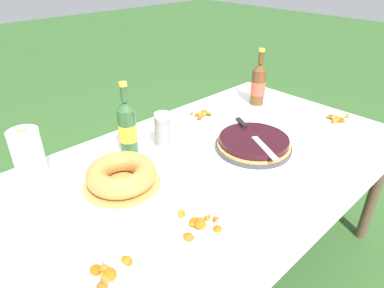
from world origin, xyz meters
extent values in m
plane|color=#335B28|center=(0.00, 0.00, 0.00)|extent=(16.00, 16.00, 0.00)
cube|color=brown|center=(0.00, 0.00, 0.66)|extent=(1.77, 1.00, 0.03)
cylinder|color=brown|center=(0.82, -0.44, 0.32)|extent=(0.06, 0.06, 0.64)
cylinder|color=brown|center=(0.82, 0.44, 0.32)|extent=(0.06, 0.06, 0.64)
cube|color=white|center=(0.00, 0.00, 0.68)|extent=(1.78, 1.01, 0.00)
cube|color=white|center=(0.00, -0.50, 0.63)|extent=(1.78, 0.00, 0.10)
cube|color=white|center=(0.00, 0.50, 0.63)|extent=(1.78, 0.00, 0.10)
cube|color=white|center=(0.89, 0.00, 0.63)|extent=(0.00, 1.01, 0.10)
cylinder|color=#38383D|center=(0.20, -0.07, 0.69)|extent=(0.34, 0.34, 0.02)
cylinder|color=tan|center=(0.20, -0.07, 0.71)|extent=(0.32, 0.32, 0.01)
cylinder|color=black|center=(0.20, -0.07, 0.73)|extent=(0.30, 0.30, 0.03)
cube|color=silver|center=(0.16, -0.15, 0.74)|extent=(0.11, 0.18, 0.00)
cube|color=black|center=(0.26, 0.06, 0.75)|extent=(0.06, 0.09, 0.01)
cylinder|color=tan|center=(-0.37, 0.11, 0.68)|extent=(0.29, 0.29, 0.01)
torus|color=#BC7F3D|center=(-0.37, 0.11, 0.73)|extent=(0.26, 0.26, 0.08)
cylinder|color=white|center=(-0.07, 0.23, 0.73)|extent=(0.07, 0.07, 0.09)
cylinder|color=white|center=(-0.07, 0.23, 0.74)|extent=(0.07, 0.07, 0.09)
cylinder|color=white|center=(-0.07, 0.23, 0.75)|extent=(0.07, 0.07, 0.09)
cylinder|color=white|center=(-0.07, 0.23, 0.77)|extent=(0.07, 0.07, 0.09)
cylinder|color=white|center=(-0.07, 0.23, 0.78)|extent=(0.07, 0.07, 0.09)
cylinder|color=white|center=(-0.07, 0.23, 0.79)|extent=(0.07, 0.07, 0.09)
torus|color=white|center=(-0.07, 0.23, 0.84)|extent=(0.07, 0.07, 0.01)
cylinder|color=#2D562D|center=(-0.21, 0.29, 0.78)|extent=(0.08, 0.08, 0.20)
cylinder|color=yellow|center=(-0.21, 0.29, 0.78)|extent=(0.08, 0.08, 0.08)
cone|color=#2D562D|center=(-0.21, 0.29, 0.90)|extent=(0.08, 0.08, 0.04)
cylinder|color=#2D562D|center=(-0.21, 0.29, 0.95)|extent=(0.03, 0.03, 0.06)
cylinder|color=gold|center=(-0.21, 0.29, 0.99)|extent=(0.03, 0.03, 0.02)
cylinder|color=brown|center=(0.63, 0.24, 0.78)|extent=(0.08, 0.08, 0.20)
cylinder|color=#E54C38|center=(0.63, 0.24, 0.78)|extent=(0.08, 0.08, 0.08)
cone|color=brown|center=(0.63, 0.24, 0.90)|extent=(0.08, 0.08, 0.04)
cylinder|color=brown|center=(0.63, 0.24, 0.95)|extent=(0.03, 0.03, 0.06)
cylinder|color=gold|center=(0.63, 0.24, 0.99)|extent=(0.03, 0.03, 0.02)
cylinder|color=white|center=(0.73, -0.21, 0.69)|extent=(0.22, 0.22, 0.01)
torus|color=white|center=(0.73, -0.21, 0.69)|extent=(0.22, 0.22, 0.01)
cone|color=#A64F19|center=(0.72, -0.16, 0.71)|extent=(0.05, 0.05, 0.03)
cone|color=#CC6318|center=(0.76, -0.18, 0.70)|extent=(0.04, 0.04, 0.03)
cone|color=#BD531B|center=(0.72, -0.15, 0.70)|extent=(0.04, 0.04, 0.03)
cone|color=#BC6F0B|center=(0.71, -0.20, 0.71)|extent=(0.04, 0.04, 0.03)
cone|color=#AE5B15|center=(0.80, -0.22, 0.71)|extent=(0.04, 0.04, 0.03)
cone|color=#B26B18|center=(0.69, -0.20, 0.71)|extent=(0.05, 0.05, 0.04)
cone|color=#AD4E11|center=(0.73, -0.22, 0.71)|extent=(0.05, 0.04, 0.05)
cone|color=#C7701E|center=(0.72, -0.19, 0.70)|extent=(0.05, 0.05, 0.04)
cylinder|color=white|center=(-0.33, -0.26, 0.69)|extent=(0.24, 0.24, 0.01)
torus|color=white|center=(-0.33, -0.26, 0.69)|extent=(0.23, 0.23, 0.01)
cone|color=#B5660D|center=(-0.33, -0.24, 0.71)|extent=(0.05, 0.05, 0.03)
cone|color=#CF5F15|center=(-0.33, -0.27, 0.72)|extent=(0.05, 0.05, 0.04)
cone|color=#AF610E|center=(-0.30, -0.31, 0.70)|extent=(0.04, 0.04, 0.03)
cone|color=#A8530E|center=(-0.27, -0.28, 0.71)|extent=(0.04, 0.04, 0.04)
cone|color=orange|center=(-0.34, -0.24, 0.70)|extent=(0.04, 0.04, 0.04)
cone|color=orange|center=(-0.34, -0.19, 0.71)|extent=(0.03, 0.03, 0.03)
cone|color=#B85D17|center=(-0.29, -0.25, 0.70)|extent=(0.04, 0.04, 0.03)
cone|color=orange|center=(-0.32, -0.26, 0.70)|extent=(0.05, 0.05, 0.03)
cone|color=#BF5714|center=(-0.38, -0.28, 0.70)|extent=(0.05, 0.06, 0.03)
cylinder|color=white|center=(-0.62, -0.25, 0.69)|extent=(0.23, 0.23, 0.01)
torus|color=white|center=(-0.62, -0.25, 0.69)|extent=(0.23, 0.23, 0.01)
cone|color=#B74D17|center=(-0.67, -0.25, 0.70)|extent=(0.05, 0.05, 0.04)
cone|color=#B3610F|center=(-0.64, -0.24, 0.71)|extent=(0.06, 0.06, 0.05)
cone|color=#C45A0B|center=(-0.65, -0.20, 0.71)|extent=(0.05, 0.05, 0.03)
cone|color=#B35F1E|center=(-0.64, -0.21, 0.72)|extent=(0.04, 0.04, 0.04)
cone|color=#AC5B0E|center=(-0.57, -0.23, 0.72)|extent=(0.05, 0.05, 0.04)
cone|color=#C35E1E|center=(-0.65, -0.23, 0.70)|extent=(0.05, 0.05, 0.05)
cylinder|color=white|center=(0.25, 0.32, 0.69)|extent=(0.20, 0.20, 0.01)
torus|color=white|center=(0.25, 0.32, 0.69)|extent=(0.20, 0.20, 0.01)
cone|color=#B0661F|center=(0.25, 0.32, 0.72)|extent=(0.04, 0.04, 0.03)
cone|color=#B16311|center=(0.30, 0.30, 0.71)|extent=(0.04, 0.04, 0.04)
cone|color=#C8731E|center=(0.27, 0.31, 0.72)|extent=(0.04, 0.04, 0.03)
cone|color=#D05710|center=(0.27, 0.32, 0.71)|extent=(0.05, 0.05, 0.03)
cone|color=orange|center=(0.24, 0.38, 0.70)|extent=(0.04, 0.04, 0.03)
cone|color=#CE650E|center=(0.26, 0.33, 0.71)|extent=(0.05, 0.05, 0.04)
cone|color=#BB571C|center=(0.26, 0.32, 0.71)|extent=(0.06, 0.06, 0.04)
cone|color=#C04E12|center=(0.24, 0.33, 0.70)|extent=(0.04, 0.04, 0.04)
cone|color=#AF6509|center=(0.28, 0.32, 0.72)|extent=(0.04, 0.05, 0.04)
cone|color=#C4691F|center=(0.30, 0.35, 0.70)|extent=(0.04, 0.04, 0.04)
cone|color=#B84E12|center=(0.22, 0.30, 0.71)|extent=(0.05, 0.05, 0.04)
cylinder|color=white|center=(-0.60, 0.36, 0.79)|extent=(0.11, 0.11, 0.22)
cylinder|color=#9E7A56|center=(-0.60, 0.36, 0.90)|extent=(0.04, 0.04, 0.00)
camera|label=1|loc=(-0.90, -0.83, 1.45)|focal=32.00mm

